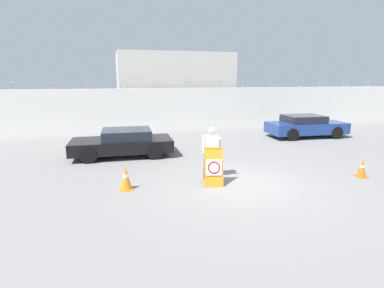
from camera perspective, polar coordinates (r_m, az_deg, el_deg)
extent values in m
plane|color=gray|center=(9.82, 9.34, -7.56)|extent=(90.00, 90.00, 0.00)
cube|color=silver|center=(20.02, -3.69, 6.72)|extent=(36.00, 0.30, 2.69)
torus|color=gray|center=(20.29, -30.93, 9.52)|extent=(0.47, 0.03, 0.47)
torus|color=gray|center=(19.84, -25.10, 10.07)|extent=(0.47, 0.03, 0.47)
torus|color=gray|center=(19.59, -19.04, 10.54)|extent=(0.47, 0.03, 0.47)
torus|color=gray|center=(19.56, -12.88, 10.90)|extent=(0.47, 0.03, 0.47)
torus|color=gray|center=(19.75, -6.76, 11.13)|extent=(0.47, 0.03, 0.47)
torus|color=gray|center=(20.15, -0.81, 11.24)|extent=(0.47, 0.03, 0.47)
torus|color=gray|center=(20.75, 4.85, 11.23)|extent=(0.47, 0.03, 0.47)
torus|color=gray|center=(21.53, 10.15, 11.13)|extent=(0.47, 0.03, 0.47)
torus|color=gray|center=(22.48, 15.03, 10.95)|extent=(0.47, 0.03, 0.47)
torus|color=gray|center=(23.57, 19.49, 10.72)|extent=(0.47, 0.03, 0.47)
torus|color=gray|center=(24.79, 23.52, 10.46)|extent=(0.47, 0.03, 0.47)
torus|color=gray|center=(26.11, 27.15, 10.17)|extent=(0.47, 0.03, 0.47)
torus|color=gray|center=(27.53, 30.42, 9.89)|extent=(0.47, 0.03, 0.47)
cube|color=beige|center=(23.80, -3.71, 10.57)|extent=(8.31, 5.68, 5.13)
cube|color=orange|center=(9.47, 4.17, -4.54)|extent=(0.67, 0.55, 1.15)
cube|color=orange|center=(9.84, 3.95, -3.88)|extent=(0.67, 0.55, 1.15)
cube|color=orange|center=(9.50, 4.12, -0.79)|extent=(0.62, 0.20, 0.05)
cube|color=white|center=(9.42, 4.20, -4.48)|extent=(0.53, 0.29, 0.48)
torus|color=red|center=(9.41, 4.21, -4.50)|extent=(0.43, 0.26, 0.39)
cylinder|color=#514C42|center=(10.22, 3.19, -4.14)|extent=(0.15, 0.15, 0.83)
cylinder|color=#514C42|center=(10.23, 4.20, -4.15)|extent=(0.15, 0.15, 0.83)
cube|color=silver|center=(10.04, 3.76, -0.12)|extent=(0.48, 0.34, 0.64)
sphere|color=beige|center=(9.95, 3.79, 2.54)|extent=(0.23, 0.23, 0.23)
cylinder|color=silver|center=(10.03, 2.24, -0.04)|extent=(0.09, 0.09, 0.61)
cylinder|color=silver|center=(9.96, 5.30, -0.33)|extent=(0.18, 0.35, 0.59)
cube|color=orange|center=(9.46, -12.42, -8.37)|extent=(0.40, 0.40, 0.03)
cone|color=orange|center=(9.33, -12.53, -6.17)|extent=(0.34, 0.34, 0.74)
cylinder|color=white|center=(9.32, -12.54, -5.96)|extent=(0.17, 0.17, 0.10)
cube|color=orange|center=(11.90, 29.49, -5.39)|extent=(0.35, 0.35, 0.03)
cone|color=orange|center=(11.82, 29.65, -3.89)|extent=(0.30, 0.30, 0.62)
cylinder|color=white|center=(11.81, 29.67, -3.74)|extent=(0.15, 0.15, 0.09)
cylinder|color=black|center=(12.59, -19.14, -1.99)|extent=(0.69, 0.22, 0.68)
cylinder|color=black|center=(14.30, -18.44, -0.27)|extent=(0.69, 0.22, 0.68)
cylinder|color=black|center=(12.57, -7.09, -1.41)|extent=(0.69, 0.22, 0.68)
cylinder|color=black|center=(14.28, -7.84, 0.25)|extent=(0.69, 0.22, 0.68)
cube|color=black|center=(13.34, -13.17, -0.15)|extent=(4.32, 2.01, 0.52)
cube|color=black|center=(13.25, -12.34, 1.86)|extent=(2.10, 1.75, 0.42)
cylinder|color=black|center=(19.95, 22.82, 2.85)|extent=(0.70, 0.24, 0.69)
cylinder|color=black|center=(18.57, 25.83, 1.94)|extent=(0.70, 0.24, 0.69)
cylinder|color=black|center=(18.55, 15.88, 2.70)|extent=(0.70, 0.24, 0.69)
cylinder|color=black|center=(17.06, 18.56, 1.71)|extent=(0.70, 0.24, 0.69)
cube|color=navy|center=(18.46, 20.90, 2.95)|extent=(4.48, 2.08, 0.61)
cube|color=black|center=(18.27, 20.45, 4.51)|extent=(2.19, 1.77, 0.41)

